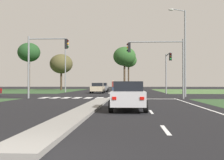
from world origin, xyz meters
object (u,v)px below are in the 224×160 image
at_px(car_grey_fourth, 103,87).
at_px(treeline_near, 29,53).
at_px(street_lamp_third, 65,62).
at_px(pedestrian_at_median, 113,85).
at_px(street_lamp_second, 184,48).
at_px(traffic_signal_near_right, 162,57).
at_px(treeline_third, 124,57).
at_px(treeline_second, 61,64).
at_px(car_beige_second, 98,88).
at_px(treeline_fourth, 129,61).
at_px(traffic_signal_far_right, 168,66).
at_px(car_silver_third, 128,96).
at_px(traffic_signal_near_left, 42,56).

distance_m(car_grey_fourth, treeline_near, 19.40).
xyz_separation_m(street_lamp_third, pedestrian_at_median, (8.42, -2.59, -3.86)).
distance_m(car_grey_fourth, street_lamp_second, 23.14).
height_order(traffic_signal_near_right, treeline_third, treeline_third).
relative_size(traffic_signal_near_right, pedestrian_at_median, 3.10).
bearing_deg(treeline_second, treeline_third, -5.28).
xyz_separation_m(car_grey_fourth, street_lamp_third, (-6.29, -2.50, 4.32)).
xyz_separation_m(car_beige_second, traffic_signal_near_right, (8.00, -16.45, 3.22)).
relative_size(pedestrian_at_median, treeline_fourth, 0.23).
bearing_deg(treeline_fourth, traffic_signal_far_right, -77.71).
distance_m(traffic_signal_far_right, treeline_second, 31.52).
bearing_deg(pedestrian_at_median, traffic_signal_far_right, 63.14).
bearing_deg(car_beige_second, traffic_signal_far_right, 153.65).
xyz_separation_m(car_grey_fourth, treeline_third, (3.80, 10.26, 6.42)).
distance_m(car_silver_third, traffic_signal_far_right, 24.76).
relative_size(traffic_signal_near_right, treeline_near, 0.58).
relative_size(pedestrian_at_median, treeline_third, 0.20).
bearing_deg(traffic_signal_near_right, street_lamp_third, 123.31).
bearing_deg(pedestrian_at_median, street_lamp_third, -89.94).
relative_size(traffic_signal_near_left, street_lamp_second, 0.64).
height_order(car_silver_third, pedestrian_at_median, pedestrian_at_median).
xyz_separation_m(car_grey_fourth, traffic_signal_near_left, (-3.87, -24.14, 3.37)).
xyz_separation_m(street_lamp_third, treeline_fourth, (10.95, 14.14, 1.36)).
relative_size(car_beige_second, treeline_near, 0.45).
xyz_separation_m(pedestrian_at_median, treeline_second, (-12.29, 16.64, 4.52)).
xyz_separation_m(car_grey_fourth, treeline_second, (-10.16, 11.55, 4.98)).
bearing_deg(car_beige_second, treeline_third, -102.13).
height_order(traffic_signal_near_right, traffic_signal_far_right, traffic_signal_near_right).
relative_size(street_lamp_third, treeline_third, 0.99).
xyz_separation_m(traffic_signal_far_right, treeline_third, (-6.15, 22.91, 3.34)).
xyz_separation_m(car_silver_third, traffic_signal_near_left, (-8.53, 12.50, 3.37)).
bearing_deg(treeline_second, car_beige_second, -62.32).
height_order(pedestrian_at_median, treeline_second, treeline_second).
height_order(traffic_signal_near_left, treeline_fourth, treeline_fourth).
xyz_separation_m(traffic_signal_near_right, treeline_near, (-24.12, 32.10, 3.92)).
bearing_deg(street_lamp_second, traffic_signal_near_right, -124.24).
bearing_deg(pedestrian_at_median, traffic_signal_near_right, 34.13).
xyz_separation_m(traffic_signal_far_right, traffic_signal_near_left, (-13.81, -11.49, 0.29)).
bearing_deg(car_silver_third, traffic_signal_far_right, 77.57).
height_order(car_beige_second, treeline_near, treeline_near).
distance_m(car_grey_fourth, street_lamp_third, 8.03).
distance_m(street_lamp_second, street_lamp_third, 24.42).
bearing_deg(treeline_near, street_lamp_third, -46.59).
relative_size(car_beige_second, treeline_third, 0.48).
bearing_deg(traffic_signal_near_right, street_lamp_second, 55.76).
bearing_deg(pedestrian_at_median, treeline_near, -108.30).
relative_size(car_grey_fourth, treeline_second, 0.57).
relative_size(street_lamp_third, treeline_fourth, 1.14).
xyz_separation_m(pedestrian_at_median, treeline_third, (1.67, 15.35, 5.96)).
distance_m(street_lamp_second, treeline_third, 31.08).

